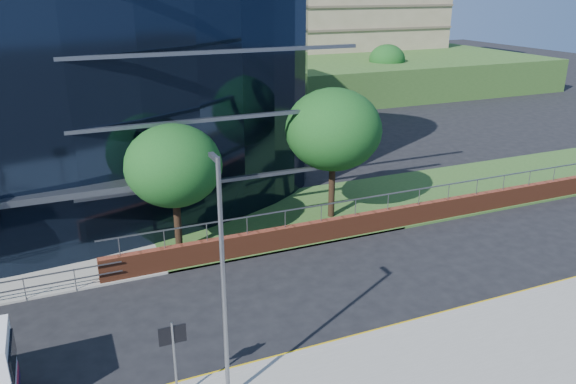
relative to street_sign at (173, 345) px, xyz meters
name	(u,v)px	position (x,y,z in m)	size (l,w,h in m)	color
grass_verge	(435,192)	(19.50, 12.59, -2.09)	(36.00, 8.00, 0.12)	#2D511E
retaining_wall	(418,214)	(15.50, 8.89, -1.54)	(34.00, 0.40, 2.11)	brown
street_sign	(173,345)	(0.00, 0.00, 0.00)	(0.85, 0.09, 2.80)	slate
tree_far_c	(173,166)	(2.50, 10.59, 2.39)	(4.62, 4.62, 6.51)	black
tree_far_d	(333,130)	(11.50, 11.59, 3.04)	(5.28, 5.28, 7.44)	black
tree_dist_e	(269,66)	(19.50, 41.59, 2.39)	(4.62, 4.62, 6.51)	black
tree_dist_f	(387,60)	(35.50, 43.59, 2.06)	(4.29, 4.29, 6.05)	black
streetlight_east	(223,278)	(1.50, -0.59, 2.29)	(0.15, 0.77, 8.00)	slate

